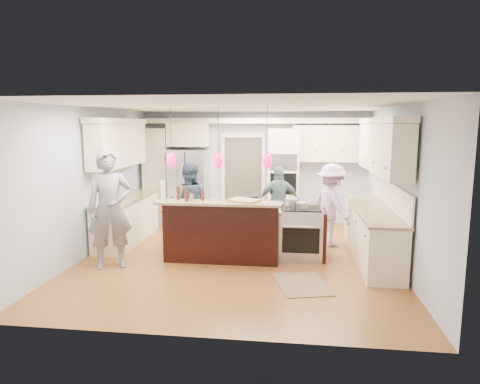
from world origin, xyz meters
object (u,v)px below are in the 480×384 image
object	(u,v)px
person_bar_end	(110,209)
person_far_left	(189,203)
kitchen_island	(225,230)
island_range	(302,233)
refrigerator	(189,186)

from	to	relation	value
person_bar_end	person_far_left	world-z (taller)	person_bar_end
kitchen_island	person_bar_end	distance (m)	2.06
island_range	person_far_left	bearing A→B (deg)	162.75
refrigerator	person_bar_end	bearing A→B (deg)	-98.15
kitchen_island	island_range	distance (m)	1.41
person_far_left	kitchen_island	bearing A→B (deg)	137.34
refrigerator	person_bar_end	distance (m)	3.47
refrigerator	person_far_left	bearing A→B (deg)	-75.89
island_range	person_far_left	distance (m)	2.40
person_far_left	refrigerator	bearing A→B (deg)	-76.19
island_range	person_bar_end	world-z (taller)	person_bar_end
refrigerator	island_range	xyz separation A→B (m)	(2.71, -2.49, -0.44)
refrigerator	kitchen_island	distance (m)	2.91
refrigerator	person_bar_end	xyz separation A→B (m)	(-0.49, -3.43, 0.10)
kitchen_island	refrigerator	bearing A→B (deg)	116.90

